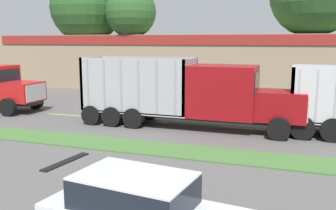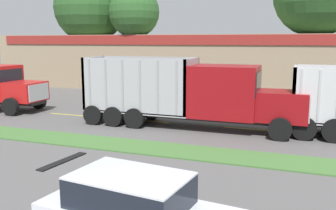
% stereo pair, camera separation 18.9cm
% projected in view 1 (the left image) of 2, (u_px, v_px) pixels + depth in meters
% --- Properties ---
extents(grass_verge, '(120.00, 1.89, 0.06)m').
position_uv_depth(grass_verge, '(176.00, 151.00, 15.13)').
color(grass_verge, '#477538').
rests_on(grass_verge, ground_plane).
extents(centre_line_3, '(2.40, 0.14, 0.01)m').
position_uv_depth(centre_line_3, '(65.00, 115.00, 22.56)').
color(centre_line_3, yellow).
rests_on(centre_line_3, ground_plane).
extents(centre_line_4, '(2.40, 0.14, 0.01)m').
position_uv_depth(centre_line_4, '(147.00, 121.00, 20.80)').
color(centre_line_4, yellow).
rests_on(centre_line_4, ground_plane).
extents(centre_line_5, '(2.40, 0.14, 0.01)m').
position_uv_depth(centre_line_5, '(245.00, 128.00, 19.05)').
color(centre_line_5, yellow).
rests_on(centre_line_5, ground_plane).
extents(dump_truck_mid, '(11.39, 2.60, 3.55)m').
position_uv_depth(dump_truck_mid, '(205.00, 96.00, 18.78)').
color(dump_truck_mid, black).
rests_on(dump_truck_mid, ground_plane).
extents(store_building_backdrop, '(38.71, 12.10, 4.93)m').
position_uv_depth(store_building_backdrop, '(200.00, 61.00, 36.45)').
color(store_building_backdrop, '#9E896B').
rests_on(store_building_backdrop, ground_plane).
extents(tree_behind_left, '(6.86, 6.86, 12.75)m').
position_uv_depth(tree_behind_left, '(86.00, 0.00, 35.86)').
color(tree_behind_left, '#473828').
rests_on(tree_behind_left, ground_plane).
extents(tree_behind_far_right, '(4.46, 4.46, 10.23)m').
position_uv_depth(tree_behind_far_right, '(131.00, 8.00, 32.78)').
color(tree_behind_far_right, '#473828').
rests_on(tree_behind_far_right, ground_plane).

